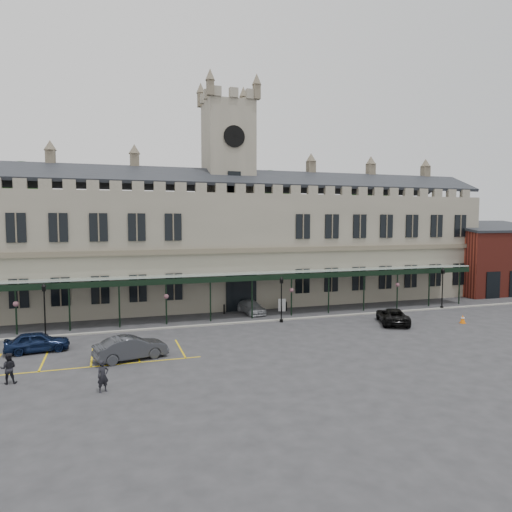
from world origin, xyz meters
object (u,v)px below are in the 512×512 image
object	(u,v)px
clock_tower	(228,185)
traffic_cone	(463,319)
person_a	(103,376)
lamp_post_mid	(281,295)
lamp_post_right	(443,284)
sign_board	(282,305)
car_taxi	(251,307)
lamp_post_left	(45,305)
person_b	(8,368)
car_left_a	(37,342)
station_building	(229,245)
car_van	(393,316)
car_left_b	(131,348)

from	to	relation	value
clock_tower	traffic_cone	size ratio (longest dim) A/B	31.85
traffic_cone	person_a	xyz separation A→B (m)	(-30.61, -7.45, 0.48)
lamp_post_mid	lamp_post_right	size ratio (longest dim) A/B	0.97
sign_board	car_taxi	world-z (taller)	sign_board
lamp_post_left	lamp_post_mid	world-z (taller)	lamp_post_left
person_a	person_b	bearing A→B (deg)	125.43
car_left_a	person_b	world-z (taller)	person_b
lamp_post_left	car_left_a	xyz separation A→B (m)	(-0.02, -4.10, -1.87)
station_building	traffic_cone	distance (m)	24.77
car_van	car_left_a	bearing A→B (deg)	23.14
car_van	person_b	world-z (taller)	person_b
traffic_cone	car_left_a	size ratio (longest dim) A/B	0.18
car_van	car_taxi	bearing A→B (deg)	-14.18
car_taxi	lamp_post_right	bearing A→B (deg)	-19.11
lamp_post_mid	car_left_a	world-z (taller)	lamp_post_mid
clock_tower	car_van	size ratio (longest dim) A/B	4.97
clock_tower	lamp_post_mid	xyz separation A→B (m)	(2.04, -11.17, -10.62)
lamp_post_right	person_b	bearing A→B (deg)	-164.60
person_a	person_b	distance (m)	5.90
lamp_post_left	traffic_cone	size ratio (longest dim) A/B	5.60
traffic_cone	lamp_post_right	bearing A→B (deg)	64.72
station_building	sign_board	xyz separation A→B (m)	(3.88, -6.49, -5.84)
station_building	clock_tower	bearing A→B (deg)	90.00
sign_board	car_van	distance (m)	11.07
clock_tower	car_taxi	size ratio (longest dim) A/B	5.73
lamp_post_right	person_b	world-z (taller)	lamp_post_right
lamp_post_left	car_van	size ratio (longest dim) A/B	0.87
sign_board	clock_tower	bearing A→B (deg)	139.31
station_building	traffic_cone	bearing A→B (deg)	-43.52
person_a	clock_tower	bearing A→B (deg)	36.88
lamp_post_left	sign_board	world-z (taller)	lamp_post_left
car_left_b	clock_tower	bearing A→B (deg)	-46.56
clock_tower	person_b	size ratio (longest dim) A/B	14.09
car_taxi	traffic_cone	bearing A→B (deg)	-38.79
clock_tower	car_left_a	xyz separation A→B (m)	(-17.68, -14.71, -12.39)
car_taxi	person_b	bearing A→B (deg)	-150.18
lamp_post_left	lamp_post_mid	xyz separation A→B (m)	(19.70, -0.56, -0.09)
lamp_post_right	car_left_a	size ratio (longest dim) A/B	1.03
sign_board	car_taxi	bearing A→B (deg)	-162.02
car_taxi	lamp_post_mid	bearing A→B (deg)	-80.40
lamp_post_right	car_taxi	distance (m)	20.22
car_left_a	car_van	xyz separation A→B (m)	(29.02, -0.05, -0.03)
sign_board	car_left_b	size ratio (longest dim) A/B	0.27
car_left_b	lamp_post_right	bearing A→B (deg)	-90.52
station_building	lamp_post_right	distance (m)	23.15
station_building	car_left_a	size ratio (longest dim) A/B	14.23
traffic_cone	person_a	bearing A→B (deg)	-166.33
lamp_post_right	sign_board	xyz separation A→B (m)	(-16.44, 3.89, -1.94)
car_left_a	car_left_b	size ratio (longest dim) A/B	0.89
car_taxi	person_b	size ratio (longest dim) A/B	2.46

